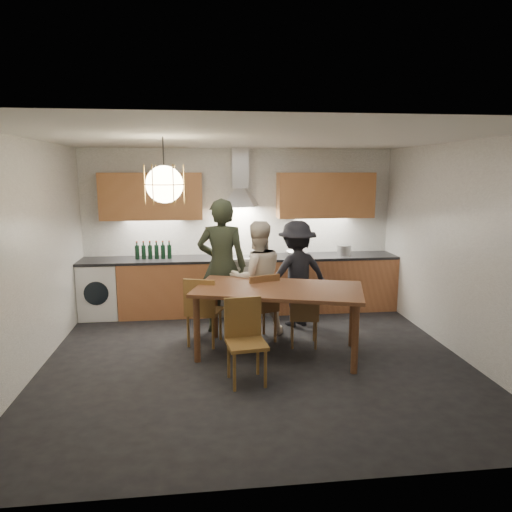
{
  "coord_description": "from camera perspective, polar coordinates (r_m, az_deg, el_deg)",
  "views": [
    {
      "loc": [
        -0.59,
        -5.14,
        2.24
      ],
      "look_at": [
        0.05,
        0.4,
        1.2
      ],
      "focal_mm": 32.0,
      "sensor_mm": 36.0,
      "label": 1
    }
  ],
  "objects": [
    {
      "name": "person_mid",
      "position": [
        6.28,
        0.15,
        -2.79
      ],
      "size": [
        0.86,
        0.72,
        1.58
      ],
      "primitive_type": "imported",
      "rotation": [
        0.0,
        0.0,
        3.31
      ],
      "color": "beige",
      "rests_on": "ground"
    },
    {
      "name": "chair_back_mid",
      "position": [
        6.01,
        0.63,
        -5.94
      ],
      "size": [
        0.53,
        0.53,
        0.93
      ],
      "rotation": [
        0.0,
        0.0,
        3.47
      ],
      "color": "brown",
      "rests_on": "ground"
    },
    {
      "name": "person_left",
      "position": [
        6.37,
        -4.28,
        -1.26
      ],
      "size": [
        0.75,
        0.55,
        1.88
      ],
      "primitive_type": "imported",
      "rotation": [
        0.0,
        0.0,
        2.99
      ],
      "color": "black",
      "rests_on": "ground"
    },
    {
      "name": "dining_table",
      "position": [
        5.59,
        2.81,
        -4.93
      ],
      "size": [
        2.21,
        1.53,
        0.85
      ],
      "rotation": [
        0.0,
        0.0,
        -0.29
      ],
      "color": "brown",
      "rests_on": "ground"
    },
    {
      "name": "pendant_lamp",
      "position": [
        5.06,
        -11.38,
        8.77
      ],
      "size": [
        0.43,
        0.43,
        0.7
      ],
      "color": "black",
      "rests_on": "ground"
    },
    {
      "name": "ground",
      "position": [
        5.64,
        -0.06,
        -12.84
      ],
      "size": [
        5.0,
        5.0,
        0.0
      ],
      "primitive_type": "plane",
      "color": "black",
      "rests_on": "ground"
    },
    {
      "name": "wall_fixtures",
      "position": [
        7.24,
        -1.95,
        7.64
      ],
      "size": [
        4.3,
        0.54,
        1.1
      ],
      "color": "#C4814B",
      "rests_on": "ground"
    },
    {
      "name": "person_right",
      "position": [
        6.66,
        5.09,
        -2.23
      ],
      "size": [
        1.11,
        0.81,
        1.54
      ],
      "primitive_type": "imported",
      "rotation": [
        0.0,
        0.0,
        3.4
      ],
      "color": "black",
      "rests_on": "ground"
    },
    {
      "name": "stock_pot",
      "position": [
        7.52,
        10.92,
        0.69
      ],
      "size": [
        0.27,
        0.27,
        0.15
      ],
      "primitive_type": "cylinder",
      "rotation": [
        0.0,
        0.0,
        -0.31
      ],
      "color": "#BBBCBF",
      "rests_on": "counter_run"
    },
    {
      "name": "wine_bottles",
      "position": [
        7.24,
        -12.72,
        0.73
      ],
      "size": [
        0.56,
        0.07,
        0.28
      ],
      "color": "black",
      "rests_on": "counter_run"
    },
    {
      "name": "counter_run",
      "position": [
        7.34,
        -1.62,
        -3.56
      ],
      "size": [
        5.0,
        0.62,
        0.9
      ],
      "color": "#C67B4C",
      "rests_on": "ground"
    },
    {
      "name": "chair_back_right",
      "position": [
        5.89,
        6.05,
        -7.04
      ],
      "size": [
        0.42,
        0.42,
        0.81
      ],
      "rotation": [
        0.0,
        0.0,
        2.97
      ],
      "color": "brown",
      "rests_on": "ground"
    },
    {
      "name": "chair_back_left",
      "position": [
        5.93,
        -6.75,
        -6.37
      ],
      "size": [
        0.52,
        0.52,
        0.91
      ],
      "rotation": [
        0.0,
        0.0,
        2.82
      ],
      "color": "brown",
      "rests_on": "ground"
    },
    {
      "name": "range_stove",
      "position": [
        7.34,
        -1.81,
        -3.64
      ],
      "size": [
        0.9,
        0.6,
        0.92
      ],
      "color": "silver",
      "rests_on": "ground"
    },
    {
      "name": "mixing_bowl",
      "position": [
        7.34,
        5.06,
        0.31
      ],
      "size": [
        0.38,
        0.38,
        0.08
      ],
      "primitive_type": "imported",
      "rotation": [
        0.0,
        0.0,
        0.15
      ],
      "color": "#AFAFB2",
      "rests_on": "counter_run"
    },
    {
      "name": "room_shell",
      "position": [
        5.21,
        -0.06,
        4.68
      ],
      "size": [
        5.02,
        4.52,
        2.61
      ],
      "color": "white",
      "rests_on": "ground"
    },
    {
      "name": "chair_front",
      "position": [
        4.97,
        -1.41,
        -9.75
      ],
      "size": [
        0.45,
        0.45,
        0.9
      ],
      "rotation": [
        0.0,
        0.0,
        0.12
      ],
      "color": "brown",
      "rests_on": "ground"
    }
  ]
}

